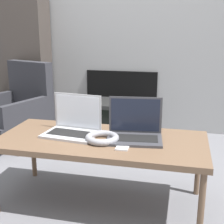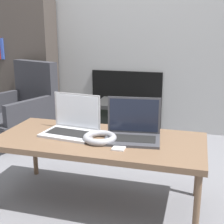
% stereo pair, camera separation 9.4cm
% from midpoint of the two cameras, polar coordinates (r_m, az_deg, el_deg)
% --- Properties ---
extents(ground_plane, '(14.00, 14.00, 0.00)m').
position_cam_midpoint_polar(ground_plane, '(2.04, -2.55, -18.81)').
color(ground_plane, slate).
extents(wall_back, '(7.00, 0.08, 2.60)m').
position_cam_midpoint_polar(wall_back, '(3.50, 7.09, 17.52)').
color(wall_back, '#999999').
rests_on(wall_back, ground_plane).
extents(table, '(1.33, 0.60, 0.46)m').
position_cam_midpoint_polar(table, '(2.01, -0.98, -5.76)').
color(table, brown).
rests_on(table, ground_plane).
extents(laptop_left, '(0.37, 0.28, 0.25)m').
position_cam_midpoint_polar(laptop_left, '(2.09, -5.99, -2.33)').
color(laptop_left, '#B2B2B7').
rests_on(laptop_left, table).
extents(laptop_right, '(0.37, 0.28, 0.25)m').
position_cam_midpoint_polar(laptop_right, '(1.98, 5.18, -3.31)').
color(laptop_right, '#38383D').
rests_on(laptop_right, table).
extents(headphones, '(0.21, 0.21, 0.04)m').
position_cam_midpoint_polar(headphones, '(1.94, -0.87, -4.74)').
color(headphones, gray).
rests_on(headphones, table).
extents(phone, '(0.07, 0.14, 0.01)m').
position_cam_midpoint_polar(phone, '(1.86, 2.97, -6.27)').
color(phone, silver).
rests_on(phone, table).
extents(tv, '(0.52, 0.45, 0.36)m').
position_cam_midpoint_polar(tv, '(3.41, 2.51, -1.12)').
color(tv, black).
rests_on(tv, ground_plane).
extents(armchair, '(0.75, 0.82, 0.80)m').
position_cam_midpoint_polar(armchair, '(3.33, -15.06, 1.49)').
color(armchair, '#2D2D33').
rests_on(armchair, ground_plane).
extents(bookshelf, '(0.84, 0.32, 1.44)m').
position_cam_midpoint_polar(bookshelf, '(3.84, -15.82, 8.39)').
color(bookshelf, '#3F3833').
rests_on(bookshelf, ground_plane).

